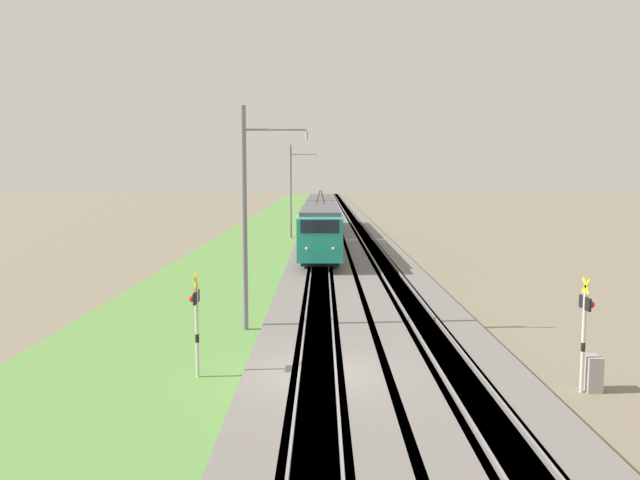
{
  "coord_description": "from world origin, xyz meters",
  "views": [
    {
      "loc": [
        -17.81,
        -0.13,
        6.15
      ],
      "look_at": [
        19.98,
        0.0,
        2.16
      ],
      "focal_mm": 35.0,
      "sensor_mm": 36.0,
      "label": 1
    }
  ],
  "objects_px": {
    "catenary_mast_near": "(246,217)",
    "catenary_mast_mid": "(291,191)",
    "crossing_signal_far": "(585,323)",
    "equipment_cabinet": "(592,373)",
    "crossing_signal_near": "(196,316)",
    "passenger_train": "(321,218)"
  },
  "relations": [
    {
      "from": "passenger_train",
      "to": "crossing_signal_near",
      "type": "distance_m",
      "value": 37.75
    },
    {
      "from": "crossing_signal_near",
      "to": "catenary_mast_near",
      "type": "height_order",
      "value": "catenary_mast_near"
    },
    {
      "from": "catenary_mast_near",
      "to": "passenger_train",
      "type": "bearing_deg",
      "value": -5.02
    },
    {
      "from": "catenary_mast_near",
      "to": "catenary_mast_mid",
      "type": "distance_m",
      "value": 35.26
    },
    {
      "from": "crossing_signal_near",
      "to": "catenary_mast_mid",
      "type": "distance_m",
      "value": 41.08
    },
    {
      "from": "passenger_train",
      "to": "catenary_mast_mid",
      "type": "xyz_separation_m",
      "value": [
        3.42,
        2.8,
        2.31
      ]
    },
    {
      "from": "catenary_mast_mid",
      "to": "equipment_cabinet",
      "type": "bearing_deg",
      "value": -165.73
    },
    {
      "from": "crossing_signal_far",
      "to": "catenary_mast_mid",
      "type": "bearing_deg",
      "value": 103.8
    },
    {
      "from": "catenary_mast_mid",
      "to": "crossing_signal_far",
      "type": "bearing_deg",
      "value": -166.2
    },
    {
      "from": "crossing_signal_far",
      "to": "catenary_mast_near",
      "type": "height_order",
      "value": "catenary_mast_near"
    },
    {
      "from": "crossing_signal_far",
      "to": "passenger_train",
      "type": "bearing_deg",
      "value": 101.02
    },
    {
      "from": "catenary_mast_near",
      "to": "crossing_signal_far",
      "type": "bearing_deg",
      "value": -122.96
    },
    {
      "from": "passenger_train",
      "to": "catenary_mast_mid",
      "type": "bearing_deg",
      "value": -140.71
    },
    {
      "from": "passenger_train",
      "to": "catenary_mast_mid",
      "type": "relative_size",
      "value": 4.41
    },
    {
      "from": "passenger_train",
      "to": "catenary_mast_near",
      "type": "distance_m",
      "value": 32.04
    },
    {
      "from": "passenger_train",
      "to": "crossing_signal_far",
      "type": "bearing_deg",
      "value": 11.02
    },
    {
      "from": "passenger_train",
      "to": "crossing_signal_far",
      "type": "relative_size",
      "value": 11.94
    },
    {
      "from": "crossing_signal_near",
      "to": "passenger_train",
      "type": "bearing_deg",
      "value": -95.47
    },
    {
      "from": "passenger_train",
      "to": "catenary_mast_near",
      "type": "xyz_separation_m",
      "value": [
        -31.84,
        2.8,
        2.22
      ]
    },
    {
      "from": "crossing_signal_near",
      "to": "crossing_signal_far",
      "type": "xyz_separation_m",
      "value": [
        -0.94,
        -11.09,
        0.02
      ]
    },
    {
      "from": "catenary_mast_mid",
      "to": "passenger_train",
      "type": "bearing_deg",
      "value": -140.71
    },
    {
      "from": "catenary_mast_near",
      "to": "catenary_mast_mid",
      "type": "bearing_deg",
      "value": 0.0
    }
  ]
}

